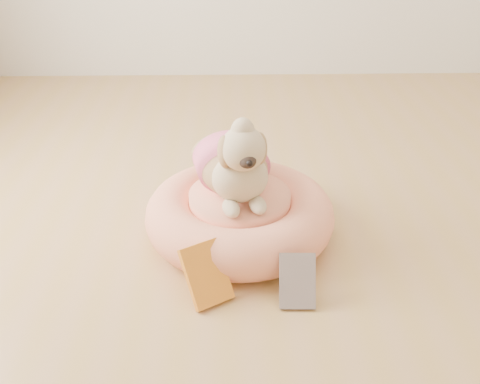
{
  "coord_description": "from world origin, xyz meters",
  "views": [
    {
      "loc": [
        -0.27,
        -1.43,
        1.15
      ],
      "look_at": [
        -0.23,
        0.21,
        0.21
      ],
      "focal_mm": 40.0,
      "sensor_mm": 36.0,
      "label": 1
    }
  ],
  "objects_px": {
    "book_yellow": "(206,274)",
    "book_white": "(297,281)",
    "pet_bed": "(240,215)",
    "dog": "(234,149)"
  },
  "relations": [
    {
      "from": "book_yellow",
      "to": "book_white",
      "type": "distance_m",
      "value": 0.29
    },
    {
      "from": "pet_bed",
      "to": "book_white",
      "type": "bearing_deg",
      "value": -65.45
    },
    {
      "from": "dog",
      "to": "book_yellow",
      "type": "bearing_deg",
      "value": -116.43
    },
    {
      "from": "pet_bed",
      "to": "dog",
      "type": "bearing_deg",
      "value": 146.04
    },
    {
      "from": "book_white",
      "to": "pet_bed",
      "type": "bearing_deg",
      "value": 116.45
    },
    {
      "from": "book_yellow",
      "to": "pet_bed",
      "type": "bearing_deg",
      "value": 41.4
    },
    {
      "from": "pet_bed",
      "to": "dog",
      "type": "height_order",
      "value": "dog"
    },
    {
      "from": "book_yellow",
      "to": "book_white",
      "type": "xyz_separation_m",
      "value": [
        0.29,
        -0.03,
        -0.01
      ]
    },
    {
      "from": "dog",
      "to": "book_yellow",
      "type": "distance_m",
      "value": 0.46
    },
    {
      "from": "dog",
      "to": "book_white",
      "type": "xyz_separation_m",
      "value": [
        0.19,
        -0.39,
        -0.27
      ]
    }
  ]
}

